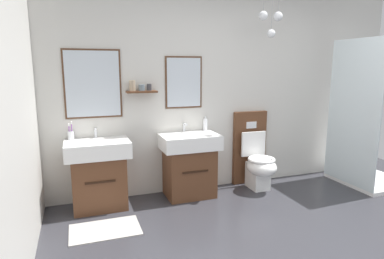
{
  "coord_description": "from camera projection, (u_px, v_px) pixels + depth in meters",
  "views": [
    {
      "loc": [
        -1.95,
        -2.07,
        1.6
      ],
      "look_at": [
        -0.68,
        1.52,
        0.87
      ],
      "focal_mm": 31.09,
      "sensor_mm": 36.0,
      "label": 1
    }
  ],
  "objects": [
    {
      "name": "shower_tray",
      "position": [
        364.0,
        154.0,
        4.53
      ],
      "size": [
        0.86,
        0.87,
        1.95
      ],
      "color": "white",
      "rests_on": "ground"
    },
    {
      "name": "tap_on_right_sink",
      "position": [
        184.0,
        126.0,
        4.21
      ],
      "size": [
        0.03,
        0.13,
        0.11
      ],
      "color": "silver",
      "rests_on": "vanity_sink_right"
    },
    {
      "name": "vanity_sink_right",
      "position": [
        189.0,
        163.0,
        4.13
      ],
      "size": [
        0.7,
        0.5,
        0.78
      ],
      "color": "#56331E",
      "rests_on": "ground"
    },
    {
      "name": "toilet",
      "position": [
        255.0,
        159.0,
        4.45
      ],
      "size": [
        0.48,
        0.62,
        1.0
      ],
      "color": "#56331E",
      "rests_on": "ground"
    },
    {
      "name": "tap_on_left_sink",
      "position": [
        96.0,
        132.0,
        3.86
      ],
      "size": [
        0.03,
        0.13,
        0.11
      ],
      "color": "silver",
      "rests_on": "vanity_sink_left"
    },
    {
      "name": "wall_back",
      "position": [
        228.0,
        86.0,
        4.41
      ],
      "size": [
        4.95,
        0.59,
        2.68
      ],
      "color": "beige",
      "rests_on": "ground"
    },
    {
      "name": "bath_mat",
      "position": [
        105.0,
        230.0,
        3.29
      ],
      "size": [
        0.68,
        0.44,
        0.01
      ],
      "primitive_type": "cube",
      "color": "#9E9993",
      "rests_on": "ground"
    },
    {
      "name": "toothbrush_cup",
      "position": [
        71.0,
        135.0,
        3.76
      ],
      "size": [
        0.07,
        0.07,
        0.21
      ],
      "color": "silver",
      "rests_on": "vanity_sink_left"
    },
    {
      "name": "soap_dispenser",
      "position": [
        205.0,
        124.0,
        4.3
      ],
      "size": [
        0.06,
        0.06,
        0.19
      ],
      "color": "white",
      "rests_on": "vanity_sink_right"
    },
    {
      "name": "vanity_sink_left",
      "position": [
        99.0,
        172.0,
        3.77
      ],
      "size": [
        0.7,
        0.5,
        0.78
      ],
      "color": "#56331E",
      "rests_on": "ground"
    }
  ]
}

